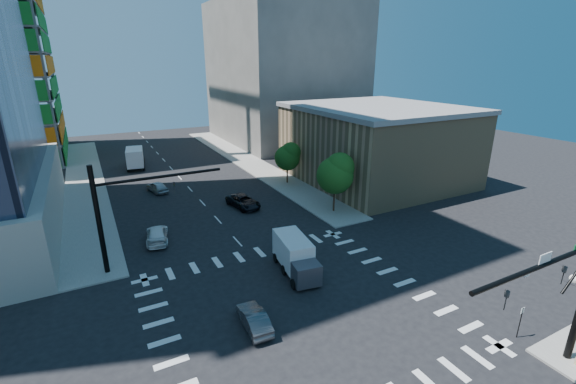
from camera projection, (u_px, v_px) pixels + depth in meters
ground at (299, 309)px, 27.02m from camera, size 160.00×160.00×0.00m
road_markings at (299, 309)px, 27.02m from camera, size 20.00×20.00×0.01m
sidewalk_ne at (248, 161)px, 65.96m from camera, size 5.00×60.00×0.15m
sidewalk_nw at (85, 182)px, 54.89m from camera, size 5.00×60.00×0.15m
commercial_building at (376, 143)px, 54.74m from camera, size 20.50×22.50×10.60m
bg_building_ne at (283, 73)px, 80.38m from camera, size 24.00×30.00×28.00m
signal_mast_nw at (118, 208)px, 30.42m from camera, size 10.20×0.40×9.00m
tree_south at (337, 173)px, 42.70m from camera, size 4.16×4.16×6.82m
tree_north at (288, 156)px, 53.09m from camera, size 3.54×3.52×5.78m
no_parking_sign at (521, 319)px, 23.79m from camera, size 0.30×0.06×2.20m
car_nb_far at (243, 201)px, 45.47m from camera, size 3.19×5.42×1.42m
car_sb_near at (157, 234)px, 36.88m from camera, size 2.79×5.10×1.40m
car_sb_mid at (157, 187)px, 50.75m from camera, size 2.58×4.37×1.40m
car_sb_cross at (254, 319)px, 24.96m from camera, size 1.59×3.98×1.29m
box_truck_near at (297, 260)px, 31.11m from camera, size 3.05×5.69×2.84m
box_truck_far at (135, 158)px, 62.27m from camera, size 3.49×6.51×3.25m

